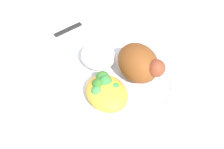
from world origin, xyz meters
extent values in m
plane|color=silver|center=(0.00, 0.00, 0.00)|extent=(2.00, 2.00, 0.00)
cylinder|color=white|center=(0.00, 0.00, 0.01)|extent=(0.27, 0.27, 0.01)
torus|color=white|center=(0.00, 0.00, 0.01)|extent=(0.27, 0.27, 0.01)
ellipsoid|color=brown|center=(0.02, 0.05, 0.05)|extent=(0.10, 0.08, 0.08)
sphere|color=brown|center=(0.07, 0.06, 0.07)|extent=(0.04, 0.04, 0.04)
ellipsoid|color=white|center=(-0.06, 0.00, 0.04)|extent=(0.08, 0.08, 0.04)
ellipsoid|color=gold|center=(0.04, -0.04, 0.03)|extent=(0.10, 0.08, 0.04)
sphere|color=#35823B|center=(0.02, -0.03, 0.05)|extent=(0.03, 0.03, 0.03)
sphere|color=#35702A|center=(0.01, -0.03, 0.04)|extent=(0.03, 0.03, 0.03)
sphere|color=#418D41|center=(0.03, -0.06, 0.04)|extent=(0.02, 0.02, 0.02)
sphere|color=#316B24|center=(0.02, -0.05, 0.04)|extent=(0.02, 0.02, 0.02)
sphere|color=#2E8D3D|center=(0.04, -0.02, 0.04)|extent=(0.02, 0.02, 0.02)
cube|color=silver|center=(-0.18, 0.00, 0.00)|extent=(0.01, 0.11, 0.01)
cube|color=silver|center=(-0.18, 0.07, 0.00)|extent=(0.02, 0.04, 0.00)
cube|color=black|center=(-0.21, 0.00, 0.00)|extent=(0.02, 0.08, 0.01)
cube|color=#B2B2B7|center=(-0.21, 0.09, 0.00)|extent=(0.02, 0.11, 0.00)
camera|label=1|loc=(0.30, -0.20, 0.47)|focal=42.57mm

